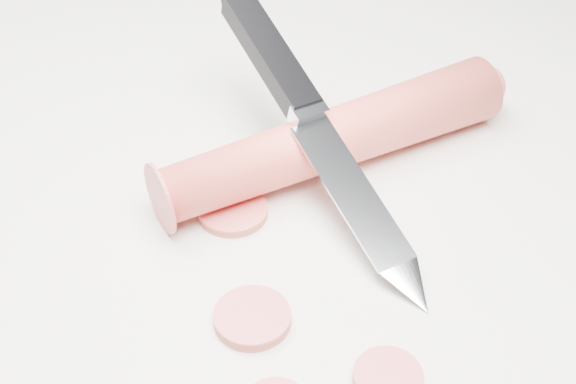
# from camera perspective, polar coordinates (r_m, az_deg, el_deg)

# --- Properties ---
(ground) EXTENTS (2.40, 2.40, 0.00)m
(ground) POSITION_cam_1_polar(r_m,az_deg,el_deg) (0.45, 3.65, -3.79)
(ground) COLOR silver
(ground) RESTS_ON ground
(carrot) EXTENTS (0.20, 0.17, 0.04)m
(carrot) POSITION_cam_1_polar(r_m,az_deg,el_deg) (0.49, 3.32, 3.83)
(carrot) COLOR #E8453A
(carrot) RESTS_ON ground
(carrot_slice_0) EXTENTS (0.04, 0.04, 0.01)m
(carrot_slice_0) POSITION_cam_1_polar(r_m,az_deg,el_deg) (0.41, -2.55, -8.92)
(carrot_slice_0) COLOR #D6524F
(carrot_slice_0) RESTS_ON ground
(carrot_slice_1) EXTENTS (0.04, 0.04, 0.01)m
(carrot_slice_1) POSITION_cam_1_polar(r_m,az_deg,el_deg) (0.47, -3.95, -1.35)
(carrot_slice_1) COLOR #D6524F
(carrot_slice_1) RESTS_ON ground
(carrot_slice_4) EXTENTS (0.03, 0.03, 0.01)m
(carrot_slice_4) POSITION_cam_1_polar(r_m,az_deg,el_deg) (0.39, 7.11, -12.98)
(carrot_slice_4) COLOR #D6524F
(carrot_slice_4) RESTS_ON ground
(kitchen_knife) EXTENTS (0.17, 0.20, 0.08)m
(kitchen_knife) POSITION_cam_1_polar(r_m,az_deg,el_deg) (0.46, 2.27, 4.55)
(kitchen_knife) COLOR silver
(kitchen_knife) RESTS_ON ground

